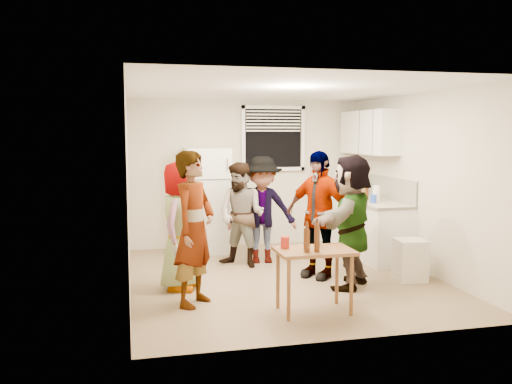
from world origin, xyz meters
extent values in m
cube|color=white|center=(-0.75, 1.88, 0.85)|extent=(0.70, 0.70, 1.70)
cube|color=white|center=(1.70, 1.15, 0.43)|extent=(0.60, 2.20, 0.86)
cube|color=beige|center=(1.70, 1.15, 0.88)|extent=(0.64, 2.22, 0.04)
cube|color=beige|center=(1.99, 1.15, 1.08)|extent=(0.03, 2.20, 0.36)
cube|color=white|center=(1.83, 1.35, 1.95)|extent=(0.34, 1.60, 0.70)
cylinder|color=white|center=(1.68, 0.72, 0.90)|extent=(0.11, 0.11, 0.24)
cylinder|color=black|center=(1.75, 1.86, 0.90)|extent=(0.08, 0.08, 0.33)
cylinder|color=#47230C|center=(1.60, 0.90, 0.90)|extent=(0.06, 0.06, 0.24)
cylinder|color=blue|center=(1.56, 0.58, 0.90)|extent=(0.09, 0.09, 0.13)
cube|color=tan|center=(1.92, 1.73, 0.97)|extent=(0.02, 0.17, 0.14)
cube|color=silver|center=(1.61, -0.48, 0.25)|extent=(0.41, 0.41, 0.54)
cylinder|color=#47230C|center=(-0.08, -1.54, 0.69)|extent=(0.06, 0.06, 0.22)
cylinder|color=#B02317|center=(-0.35, -1.28, 0.69)|extent=(0.09, 0.09, 0.12)
imported|color=#9A9A9A|center=(-1.38, -0.18, 0.00)|extent=(1.78, 1.40, 0.51)
imported|color=#141933|center=(-1.29, -0.86, 0.00)|extent=(1.78, 1.55, 0.42)
imported|color=#4F3628|center=(-0.41, 0.76, 0.00)|extent=(1.55, 1.64, 0.58)
imported|color=#444349|center=(-0.06, 0.94, 0.00)|extent=(1.26, 1.73, 0.59)
imported|color=black|center=(0.47, -0.05, 0.00)|extent=(1.96, 1.84, 0.42)
imported|color=#E27053|center=(0.72, -0.59, 0.00)|extent=(2.29, 2.27, 0.50)
camera|label=1|loc=(-1.97, -6.84, 1.93)|focal=38.00mm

